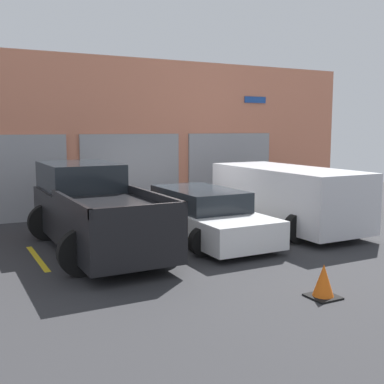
{
  "coord_description": "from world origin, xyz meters",
  "views": [
    {
      "loc": [
        -5.57,
        -11.47,
        2.7
      ],
      "look_at": [
        0.0,
        -0.82,
        1.1
      ],
      "focal_mm": 45.0,
      "sensor_mm": 36.0,
      "label": 1
    }
  ],
  "objects": [
    {
      "name": "pickup_truck",
      "position": [
        -2.6,
        -1.04,
        0.88
      ],
      "size": [
        2.46,
        5.21,
        1.87
      ],
      "color": "black",
      "rests_on": "ground"
    },
    {
      "name": "traffic_cone",
      "position": [
        -0.26,
        -5.86,
        0.25
      ],
      "size": [
        0.47,
        0.47,
        0.55
      ],
      "color": "black",
      "rests_on": "ground"
    },
    {
      "name": "shophouse_building",
      "position": [
        -0.01,
        3.29,
        2.4
      ],
      "size": [
        16.49,
        0.68,
        4.9
      ],
      "color": "#D17A5B",
      "rests_on": "ground"
    },
    {
      "name": "parking_stripe_centre",
      "position": [
        1.3,
        -1.32,
        0.0
      ],
      "size": [
        0.12,
        2.2,
        0.01
      ],
      "primitive_type": "cube",
      "color": "gold",
      "rests_on": "ground"
    },
    {
      "name": "parking_stripe_left",
      "position": [
        -1.3,
        -1.32,
        0.0
      ],
      "size": [
        0.12,
        2.2,
        0.01
      ],
      "primitive_type": "cube",
      "color": "gold",
      "rests_on": "ground"
    },
    {
      "name": "sedan_white",
      "position": [
        0.0,
        -1.29,
        0.58
      ],
      "size": [
        2.13,
        4.63,
        1.23
      ],
      "color": "white",
      "rests_on": "ground"
    },
    {
      "name": "parking_stripe_right",
      "position": [
        3.91,
        -1.32,
        0.0
      ],
      "size": [
        0.12,
        2.2,
        0.01
      ],
      "primitive_type": "cube",
      "color": "gold",
      "rests_on": "ground"
    },
    {
      "name": "parking_stripe_far_left",
      "position": [
        -3.91,
        -1.32,
        0.0
      ],
      "size": [
        0.12,
        2.2,
        0.01
      ],
      "primitive_type": "cube",
      "color": "gold",
      "rests_on": "ground"
    },
    {
      "name": "ground_plane",
      "position": [
        0.0,
        0.0,
        0.0
      ],
      "size": [
        28.0,
        28.0,
        0.0
      ],
      "primitive_type": "plane",
      "color": "#2D2D30"
    },
    {
      "name": "sedan_side",
      "position": [
        2.6,
        -1.31,
        0.9
      ],
      "size": [
        2.37,
        4.69,
        1.65
      ],
      "color": "silver",
      "rests_on": "ground"
    }
  ]
}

